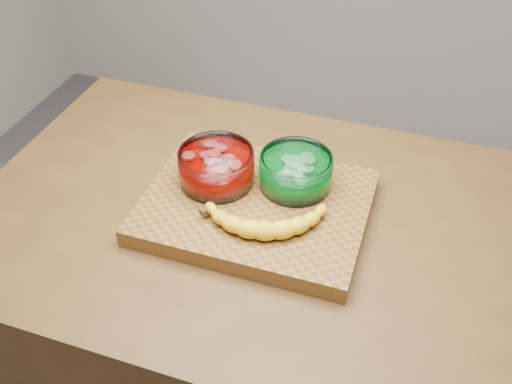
% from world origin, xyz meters
% --- Properties ---
extents(counter, '(1.20, 0.80, 0.90)m').
position_xyz_m(counter, '(0.00, 0.00, 0.45)').
color(counter, '#513518').
rests_on(counter, ground).
extents(cutting_board, '(0.45, 0.35, 0.04)m').
position_xyz_m(cutting_board, '(0.00, 0.00, 0.92)').
color(cutting_board, brown).
rests_on(cutting_board, counter).
extents(bowl_red, '(0.16, 0.16, 0.07)m').
position_xyz_m(bowl_red, '(-0.10, 0.03, 0.98)').
color(bowl_red, white).
rests_on(bowl_red, cutting_board).
extents(bowl_green, '(0.15, 0.15, 0.07)m').
position_xyz_m(bowl_green, '(0.06, 0.07, 0.97)').
color(bowl_green, white).
rests_on(bowl_green, cutting_board).
extents(banana, '(0.27, 0.15, 0.04)m').
position_xyz_m(banana, '(0.03, -0.06, 0.96)').
color(banana, yellow).
rests_on(banana, cutting_board).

